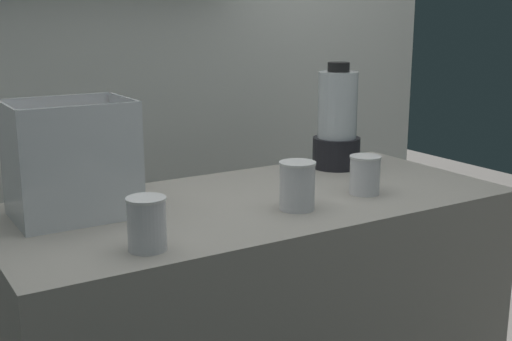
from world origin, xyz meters
TOP-DOWN VIEW (x-y plane):
  - back_wall_unit at (-0.01, 0.77)m, footprint 2.60×0.24m
  - carrot_display_bin at (-0.47, 0.11)m, footprint 0.29×0.22m
  - blender_pitcher at (0.42, 0.19)m, footprint 0.16×0.16m
  - juice_cup_orange_far_left at (-0.41, -0.22)m, footprint 0.09×0.09m
  - juice_cup_beet_left at (0.04, -0.14)m, footprint 0.10×0.10m
  - juice_cup_beet_middle at (0.29, -0.11)m, footprint 0.09×0.09m

SIDE VIEW (x-z plane):
  - juice_cup_beet_middle at x=0.29m, z-range 0.89..1.00m
  - juice_cup_orange_far_left at x=-0.41m, z-range 0.89..1.01m
  - juice_cup_beet_left at x=0.04m, z-range 0.90..1.02m
  - carrot_display_bin at x=-0.47m, z-range 0.85..1.14m
  - blender_pitcher at x=0.42m, z-range 0.87..1.22m
  - back_wall_unit at x=-0.01m, z-range 0.01..2.51m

